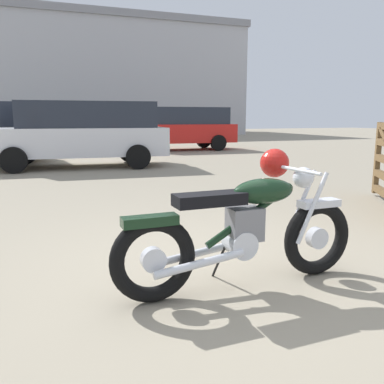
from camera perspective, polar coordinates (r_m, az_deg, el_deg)
name	(u,v)px	position (r m, az deg, el deg)	size (l,w,h in m)	color
ground_plane	(215,275)	(3.51, 3.20, -11.66)	(80.00, 80.00, 0.00)	gray
vintage_motorcycle	(247,225)	(3.20, 7.77, -4.66)	(2.08, 0.74, 1.07)	black
dark_sedan_left	(179,127)	(16.86, -1.80, 9.16)	(4.82, 2.24, 1.74)	black
pale_sedan_back	(81,132)	(11.36, -15.40, 8.16)	(4.87, 2.36, 1.74)	black
blue_hatchback_right	(70,126)	(19.07, -16.91, 8.87)	(4.89, 2.44, 1.74)	black
industrial_building	(83,81)	(36.12, -15.20, 14.90)	(24.67, 14.61, 8.67)	#B2B2B7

